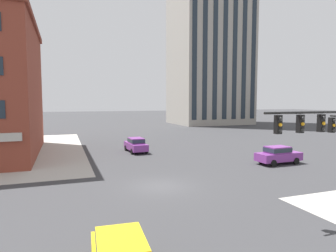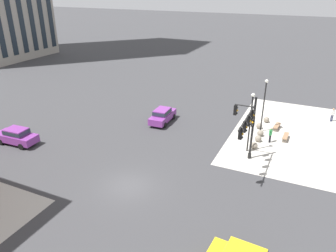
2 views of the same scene
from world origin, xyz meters
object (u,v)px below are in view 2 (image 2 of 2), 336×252
at_px(street_lamp_mid_sidewalk, 264,100).
at_px(car_main_northbound_far, 16,136).
at_px(bollard_sphere_curb_d, 259,126).
at_px(bollard_sphere_curb_b, 258,139).
at_px(pedestrian_near_bench, 271,134).
at_px(bench_near_signal, 286,137).
at_px(traffic_signal_main, 248,124).
at_px(bollard_sphere_curb_a, 254,146).
at_px(bollard_sphere_curb_c, 260,133).
at_px(pedestrian_at_curb, 333,114).
at_px(car_main_southbound_far, 162,115).
at_px(bench_mid_block, 277,126).
at_px(bollard_sphere_curb_e, 266,120).
at_px(street_lamp_corner_near, 251,116).

height_order(street_lamp_mid_sidewalk, car_main_northbound_far, street_lamp_mid_sidewalk).
bearing_deg(bollard_sphere_curb_d, street_lamp_mid_sidewalk, -158.10).
bearing_deg(bollard_sphere_curb_b, pedestrian_near_bench, -75.32).
height_order(bollard_sphere_curb_d, bench_near_signal, bollard_sphere_curb_d).
height_order(traffic_signal_main, car_main_northbound_far, traffic_signal_main).
bearing_deg(traffic_signal_main, bollard_sphere_curb_a, -2.80).
bearing_deg(bollard_sphere_curb_c, bollard_sphere_curb_b, -178.52).
distance_m(pedestrian_at_curb, car_main_southbound_far, 20.00).
xyz_separation_m(street_lamp_mid_sidewalk, car_main_northbound_far, (-13.50, 21.92, -2.75)).
relative_size(traffic_signal_main, bollard_sphere_curb_c, 9.41).
height_order(bollard_sphere_curb_b, bench_near_signal, bollard_sphere_curb_b).
distance_m(pedestrian_near_bench, car_main_southbound_far, 12.27).
height_order(bollard_sphere_curb_a, bench_near_signal, bollard_sphere_curb_a).
distance_m(bench_near_signal, street_lamp_mid_sidewalk, 4.44).
xyz_separation_m(traffic_signal_main, car_main_northbound_far, (-5.40, 21.91, -3.13)).
relative_size(traffic_signal_main, bollard_sphere_curb_d, 9.41).
bearing_deg(bench_near_signal, pedestrian_near_bench, 133.98).
bearing_deg(pedestrian_near_bench, bench_mid_block, -2.95).
bearing_deg(street_lamp_mid_sidewalk, bollard_sphere_curb_a, -177.76).
distance_m(bench_near_signal, pedestrian_near_bench, 2.05).
relative_size(pedestrian_at_curb, street_lamp_mid_sidewalk, 0.28).
bearing_deg(pedestrian_at_curb, car_main_northbound_far, 124.42).
xyz_separation_m(traffic_signal_main, bollard_sphere_curb_a, (3.69, -0.18, -3.71)).
distance_m(pedestrian_near_bench, pedestrian_at_curb, 10.45).
bearing_deg(car_main_northbound_far, street_lamp_mid_sidewalk, -58.38).
relative_size(bollard_sphere_curb_d, car_main_northbound_far, 0.15).
relative_size(bollard_sphere_curb_a, bollard_sphere_curb_b, 1.00).
height_order(bench_near_signal, pedestrian_near_bench, pedestrian_near_bench).
height_order(bench_near_signal, car_main_northbound_far, car_main_northbound_far).
bearing_deg(traffic_signal_main, bench_mid_block, -9.28).
bearing_deg(bench_near_signal, traffic_signal_main, 158.78).
relative_size(bollard_sphere_curb_b, car_main_southbound_far, 0.15).
xyz_separation_m(bollard_sphere_curb_c, pedestrian_near_bench, (-1.13, -1.16, 0.64)).
xyz_separation_m(bollard_sphere_curb_a, bollard_sphere_curb_d, (5.10, 0.45, 0.00)).
bearing_deg(bollard_sphere_curb_e, pedestrian_near_bench, -167.07).
xyz_separation_m(bollard_sphere_curb_e, pedestrian_near_bench, (-5.21, -1.20, 0.64)).
distance_m(bollard_sphere_curb_a, bollard_sphere_curb_e, 7.27).
distance_m(bollard_sphere_curb_e, bench_near_signal, 4.65).
bearing_deg(street_lamp_corner_near, car_main_northbound_far, 111.07).
bearing_deg(pedestrian_near_bench, bollard_sphere_curb_e, 12.93).
distance_m(bollard_sphere_curb_e, pedestrian_at_curb, 7.81).
xyz_separation_m(bench_mid_block, pedestrian_at_curb, (4.98, -5.55, 0.63)).
relative_size(bench_near_signal, car_main_southbound_far, 0.40).
height_order(bollard_sphere_curb_a, pedestrian_near_bench, pedestrian_near_bench).
height_order(bench_near_signal, street_lamp_mid_sidewalk, street_lamp_mid_sidewalk).
bearing_deg(street_lamp_mid_sidewalk, street_lamp_corner_near, 176.17).
xyz_separation_m(bollard_sphere_curb_c, pedestrian_at_curb, (7.60, -6.90, 0.62)).
relative_size(street_lamp_mid_sidewalk, car_main_southbound_far, 1.32).
height_order(bench_mid_block, street_lamp_corner_near, street_lamp_corner_near).
bearing_deg(car_main_southbound_far, bench_near_signal, -84.59).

